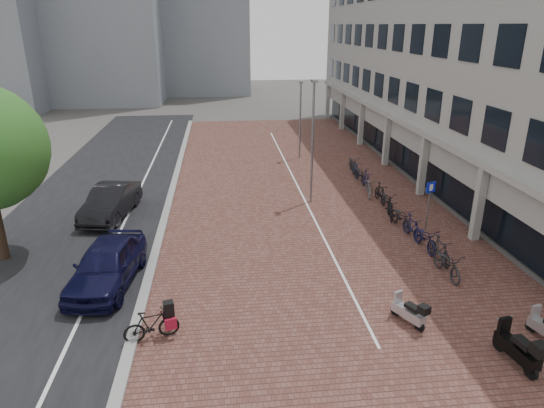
{
  "coord_description": "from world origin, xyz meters",
  "views": [
    {
      "loc": [
        -2.21,
        -14.15,
        8.96
      ],
      "look_at": [
        0.0,
        6.0,
        1.3
      ],
      "focal_mm": 31.4,
      "sensor_mm": 36.0,
      "label": 1
    }
  ],
  "objects_px": {
    "parking_sign": "(429,199)",
    "car_navy": "(107,264)",
    "car_dark": "(111,202)",
    "scooter_front": "(409,311)",
    "hero_bike": "(151,325)",
    "scooter_mid": "(517,347)"
  },
  "relations": [
    {
      "from": "scooter_mid",
      "to": "scooter_front",
      "type": "bearing_deg",
      "value": 126.55
    },
    {
      "from": "scooter_front",
      "to": "hero_bike",
      "type": "bearing_deg",
      "value": 152.83
    },
    {
      "from": "car_dark",
      "to": "scooter_mid",
      "type": "distance_m",
      "value": 18.46
    },
    {
      "from": "hero_bike",
      "to": "scooter_front",
      "type": "relative_size",
      "value": 1.25
    },
    {
      "from": "car_navy",
      "to": "scooter_front",
      "type": "height_order",
      "value": "car_navy"
    },
    {
      "from": "car_navy",
      "to": "scooter_front",
      "type": "distance_m",
      "value": 10.63
    },
    {
      "from": "hero_bike",
      "to": "scooter_front",
      "type": "xyz_separation_m",
      "value": [
        8.0,
        -0.06,
        -0.05
      ]
    },
    {
      "from": "car_navy",
      "to": "hero_bike",
      "type": "height_order",
      "value": "car_navy"
    },
    {
      "from": "parking_sign",
      "to": "car_navy",
      "type": "bearing_deg",
      "value": 174.53
    },
    {
      "from": "scooter_front",
      "to": "scooter_mid",
      "type": "xyz_separation_m",
      "value": [
        2.25,
        -2.22,
        0.11
      ]
    },
    {
      "from": "scooter_mid",
      "to": "car_navy",
      "type": "bearing_deg",
      "value": 145.71
    },
    {
      "from": "car_dark",
      "to": "parking_sign",
      "type": "relative_size",
      "value": 1.97
    },
    {
      "from": "scooter_front",
      "to": "scooter_mid",
      "type": "relative_size",
      "value": 0.81
    },
    {
      "from": "car_navy",
      "to": "car_dark",
      "type": "bearing_deg",
      "value": 107.61
    },
    {
      "from": "hero_bike",
      "to": "parking_sign",
      "type": "distance_m",
      "value": 13.53
    },
    {
      "from": "car_dark",
      "to": "hero_bike",
      "type": "xyz_separation_m",
      "value": [
        3.24,
        -10.33,
        -0.25
      ]
    },
    {
      "from": "hero_bike",
      "to": "parking_sign",
      "type": "relative_size",
      "value": 0.73
    },
    {
      "from": "car_navy",
      "to": "scooter_front",
      "type": "xyz_separation_m",
      "value": [
        10.0,
        -3.59,
        -0.34
      ]
    },
    {
      "from": "car_dark",
      "to": "car_navy",
      "type": "bearing_deg",
      "value": -70.01
    },
    {
      "from": "parking_sign",
      "to": "hero_bike",
      "type": "bearing_deg",
      "value": -168.6
    },
    {
      "from": "scooter_mid",
      "to": "parking_sign",
      "type": "relative_size",
      "value": 0.72
    },
    {
      "from": "car_navy",
      "to": "parking_sign",
      "type": "relative_size",
      "value": 2.02
    }
  ]
}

